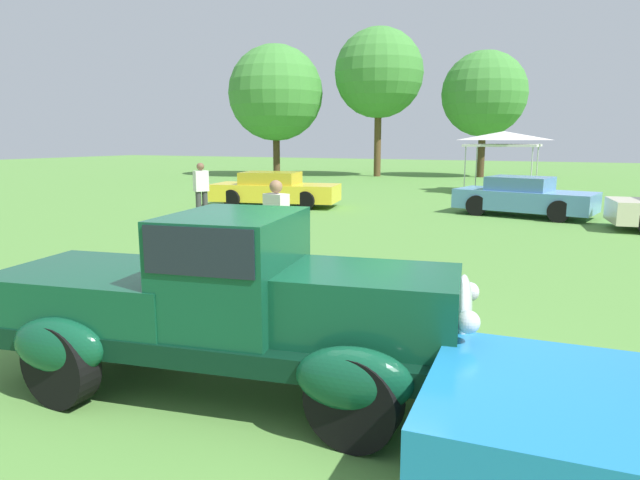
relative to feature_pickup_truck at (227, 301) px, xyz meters
name	(u,v)px	position (x,y,z in m)	size (l,w,h in m)	color
ground_plane	(296,385)	(0.56, 0.33, -0.87)	(120.00, 120.00, 0.00)	#568C3D
feature_pickup_truck	(227,301)	(0.00, 0.00, 0.00)	(4.69, 2.42, 1.70)	black
show_car_yellow	(274,190)	(-7.04, 12.93, -0.27)	(4.71, 2.58, 1.22)	yellow
show_car_skyblue	(523,197)	(1.21, 14.10, -0.27)	(4.34, 2.46, 1.22)	#669EDB
spectator_between_cars	(276,226)	(-1.75, 3.95, 0.05)	(0.44, 0.32, 1.69)	#383838
spectator_by_row	(201,189)	(-7.23, 9.02, 0.05)	(0.41, 0.47, 1.69)	#383838
canopy_tent_left_field	(504,138)	(-0.48, 21.73, 1.55)	(3.01, 3.01, 2.71)	#B7B7BC
treeline_far_left	(276,93)	(-15.37, 27.52, 4.39)	(6.02, 6.02, 8.28)	#47331E
treeline_mid_left	(379,73)	(-9.33, 30.01, 5.57)	(5.57, 5.57, 9.24)	brown
treeline_center	(484,94)	(-3.16, 32.07, 4.24)	(5.21, 5.21, 7.73)	#47331E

